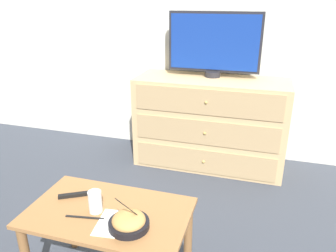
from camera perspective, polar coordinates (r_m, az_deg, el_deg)
The scene contains 10 objects.
ground_plane at distance 3.27m, azimuth 9.50°, elevation -4.39°, with size 12.00×12.00×0.00m, color #383D47.
wall_back at distance 2.98m, azimuth 11.17°, elevation 18.94°, with size 12.00×0.05×2.60m.
dresser at distance 2.89m, azimuth 7.31°, elevation 0.54°, with size 1.27×0.50×0.78m.
tv at distance 2.81m, azimuth 8.05°, elevation 14.04°, with size 0.77×0.13×0.53m.
coffee_table at distance 1.69m, azimuth -10.17°, elevation -16.65°, with size 0.78×0.46×0.46m.
takeout_bowl at distance 1.52m, azimuth -6.84°, elevation -16.24°, with size 0.18×0.18×0.19m.
drink_cup at distance 1.63m, azimuth -12.55°, elevation -12.92°, with size 0.06×0.06×0.11m.
napkin at distance 1.56m, azimuth -8.68°, elevation -16.48°, with size 0.21×0.21×0.00m.
knife at distance 1.62m, azimuth -14.28°, elevation -15.17°, with size 0.18×0.04×0.01m.
remote_control at distance 1.78m, azimuth -15.98°, elevation -11.46°, with size 0.15×0.10×0.02m.
Camera 1 is at (0.32, -2.94, 1.42)m, focal length 35.00 mm.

